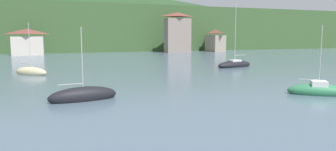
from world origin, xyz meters
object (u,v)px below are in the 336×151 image
object	(u,v)px
shore_building_central	(215,41)
sailboat_mid_7	(318,91)
sailboat_far_2	(235,65)
sailboat_mid_10	(83,96)
sailboat_far_9	(31,72)
shore_building_westcentral	(178,33)
shore_building_west	(28,42)

from	to	relation	value
shore_building_central	sailboat_mid_7	world-z (taller)	shore_building_central
shore_building_central	sailboat_far_2	world-z (taller)	sailboat_far_2
sailboat_far_2	sailboat_mid_10	world-z (taller)	sailboat_far_2
sailboat_far_9	sailboat_mid_10	distance (m)	16.45
sailboat_mid_10	sailboat_far_2	bearing A→B (deg)	26.55
shore_building_westcentral	sailboat_mid_7	size ratio (longest dim) A/B	1.94
shore_building_westcentral	sailboat_far_9	world-z (taller)	shore_building_westcentral
shore_building_west	sailboat_mid_10	distance (m)	53.30
sailboat_far_2	sailboat_far_9	distance (m)	25.27
sailboat_mid_7	sailboat_far_2	bearing A→B (deg)	109.53
shore_building_central	sailboat_mid_7	bearing A→B (deg)	-112.23
sailboat_far_2	sailboat_far_9	bearing A→B (deg)	-15.93
shore_building_west	shore_building_central	bearing A→B (deg)	1.60
shore_building_westcentral	sailboat_far_9	bearing A→B (deg)	-131.09
shore_building_west	sailboat_mid_7	world-z (taller)	shore_building_west
sailboat_mid_7	sailboat_mid_10	size ratio (longest dim) A/B	1.03
shore_building_central	sailboat_far_2	distance (m)	42.88
sailboat_mid_7	sailboat_mid_10	distance (m)	16.34
sailboat_far_9	sailboat_mid_10	xyz separation A→B (m)	(4.08, -15.94, 0.02)
shore_building_central	shore_building_westcentral	bearing A→B (deg)	-173.07
sailboat_mid_10	shore_building_central	bearing A→B (deg)	44.30
sailboat_far_2	sailboat_mid_7	bearing A→B (deg)	59.86
shore_building_west	shore_building_westcentral	xyz separation A→B (m)	(34.80, -0.12, 2.13)
shore_building_west	shore_building_westcentral	bearing A→B (deg)	-0.19
sailboat_far_2	sailboat_mid_10	bearing A→B (deg)	21.30
shore_building_west	shore_building_westcentral	size ratio (longest dim) A/B	0.66
sailboat_far_2	sailboat_far_9	size ratio (longest dim) A/B	1.51
shore_building_westcentral	sailboat_mid_10	xyz separation A→B (m)	(-27.95, -52.68, -4.63)
sailboat_far_2	sailboat_mid_7	distance (m)	19.97
shore_building_west	sailboat_far_9	size ratio (longest dim) A/B	1.12
shore_building_west	sailboat_mid_7	bearing A→B (deg)	-68.12
sailboat_mid_10	shore_building_west	bearing A→B (deg)	87.87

